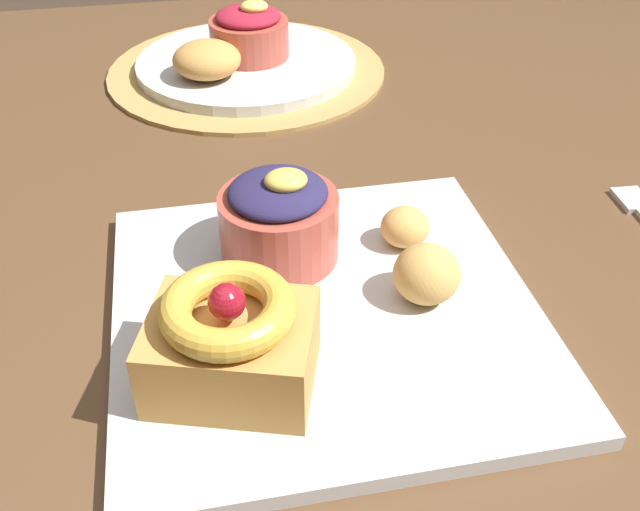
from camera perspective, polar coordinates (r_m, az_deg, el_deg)
dining_table at (r=0.68m, az=-4.10°, el=-1.27°), size 1.47×1.09×0.73m
woven_placemat at (r=0.88m, az=-5.71°, el=14.16°), size 0.32×0.32×0.00m
front_plate at (r=0.51m, az=0.44°, el=-4.38°), size 0.29×0.29×0.01m
cake_slice at (r=0.43m, az=-6.96°, el=-6.61°), size 0.12×0.10×0.07m
berry_ramekin at (r=0.53m, az=-3.33°, el=2.84°), size 0.09×0.09×0.07m
fritter_front at (r=0.56m, az=6.64°, el=2.23°), size 0.04×0.04×0.03m
fritter_middle at (r=0.50m, az=8.31°, el=-1.43°), size 0.05×0.05×0.04m
back_plate at (r=0.87m, az=-5.74°, el=14.67°), size 0.25×0.25×0.01m
back_ramekin at (r=0.87m, az=-5.54°, el=16.92°), size 0.09×0.09×0.07m
back_pastry at (r=0.82m, az=-8.82°, el=14.86°), size 0.07×0.07×0.04m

